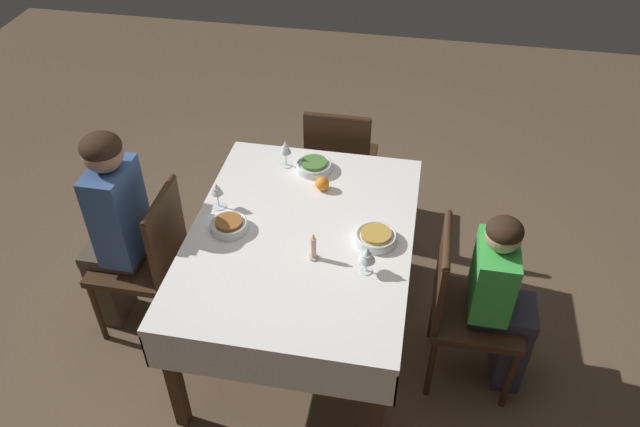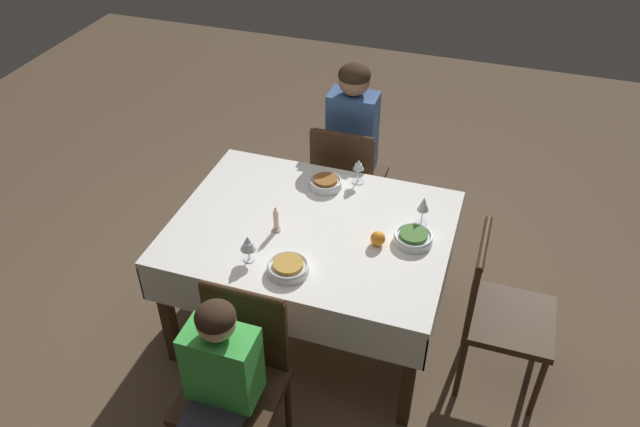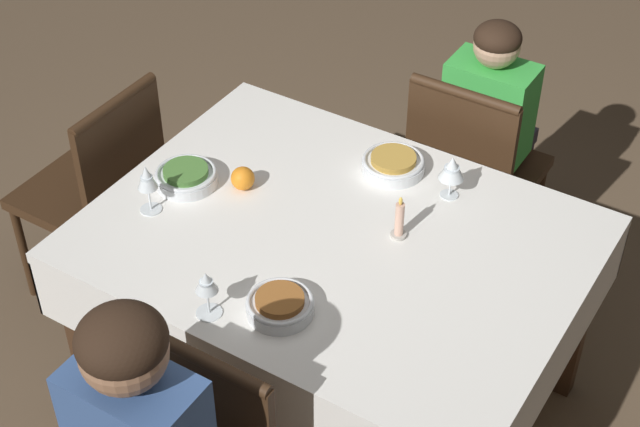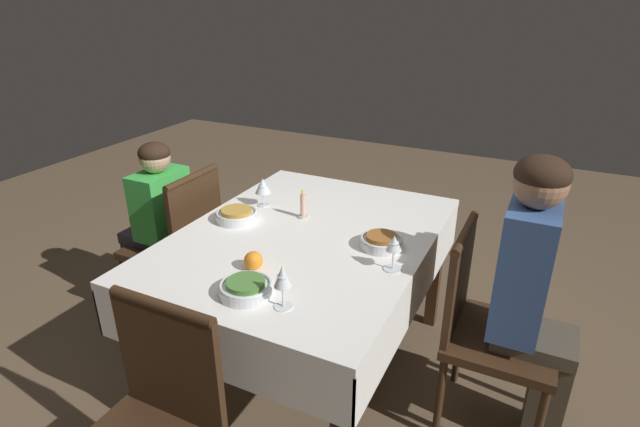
% 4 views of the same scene
% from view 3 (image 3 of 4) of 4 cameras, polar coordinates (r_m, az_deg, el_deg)
% --- Properties ---
extents(ground_plane, '(8.00, 8.00, 0.00)m').
position_cam_3_polar(ground_plane, '(3.40, 0.79, -10.87)').
color(ground_plane, brown).
extents(dining_table, '(1.42, 1.07, 0.75)m').
position_cam_3_polar(dining_table, '(2.91, 0.90, -2.51)').
color(dining_table, white).
rests_on(dining_table, ground_plane).
extents(chair_north, '(0.43, 0.43, 0.91)m').
position_cam_3_polar(chair_north, '(3.55, 8.74, 2.62)').
color(chair_north, '#382314').
rests_on(chair_north, ground_plane).
extents(chair_west, '(0.43, 0.43, 0.91)m').
position_cam_3_polar(chair_west, '(3.52, -12.64, 1.63)').
color(chair_west, '#382314').
rests_on(chair_west, ground_plane).
extents(person_child_green, '(0.30, 0.33, 1.04)m').
position_cam_3_polar(person_child_green, '(3.64, 9.96, 4.79)').
color(person_child_green, '#383342').
rests_on(person_child_green, ground_plane).
extents(bowl_south, '(0.18, 0.18, 0.06)m').
position_cam_3_polar(bowl_south, '(2.61, -2.35, -5.32)').
color(bowl_south, silver).
rests_on(bowl_south, dining_table).
extents(wine_glass_south, '(0.07, 0.07, 0.15)m').
position_cam_3_polar(wine_glass_south, '(2.57, -6.63, -4.13)').
color(wine_glass_south, white).
rests_on(wine_glass_south, dining_table).
extents(bowl_north, '(0.20, 0.20, 0.06)m').
position_cam_3_polar(bowl_north, '(3.09, 4.28, 2.92)').
color(bowl_north, silver).
rests_on(bowl_north, dining_table).
extents(wine_glass_north, '(0.08, 0.08, 0.15)m').
position_cam_3_polar(wine_glass_north, '(2.96, 7.68, 2.58)').
color(wine_glass_north, white).
rests_on(wine_glass_north, dining_table).
extents(bowl_west, '(0.19, 0.19, 0.06)m').
position_cam_3_polar(bowl_west, '(3.06, -7.79, 2.16)').
color(bowl_west, silver).
rests_on(bowl_west, dining_table).
extents(wine_glass_west, '(0.07, 0.07, 0.16)m').
position_cam_3_polar(wine_glass_west, '(2.92, -10.04, 1.97)').
color(wine_glass_west, white).
rests_on(wine_glass_west, dining_table).
extents(candle_centerpiece, '(0.05, 0.05, 0.15)m').
position_cam_3_polar(candle_centerpiece, '(2.83, 4.63, -0.49)').
color(candle_centerpiece, beige).
rests_on(candle_centerpiece, dining_table).
extents(orange_fruit, '(0.07, 0.07, 0.07)m').
position_cam_3_polar(orange_fruit, '(3.01, -4.52, 2.05)').
color(orange_fruit, orange).
rests_on(orange_fruit, dining_table).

